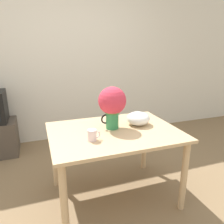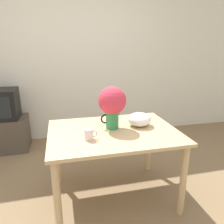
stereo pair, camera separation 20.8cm
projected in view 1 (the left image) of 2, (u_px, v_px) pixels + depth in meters
ground_plane at (100, 216)px, 2.01m from camera, size 12.00×12.00×0.00m
wall_back at (63, 59)px, 3.40m from camera, size 8.00×0.05×2.60m
table at (114, 140)px, 2.10m from camera, size 1.21×0.90×0.73m
flower_vase at (112, 104)px, 2.06m from camera, size 0.27×0.27×0.41m
coffee_mug at (92, 135)px, 1.84m from camera, size 0.11×0.08×0.10m
white_bowl at (138, 118)px, 2.21m from camera, size 0.24×0.24×0.13m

